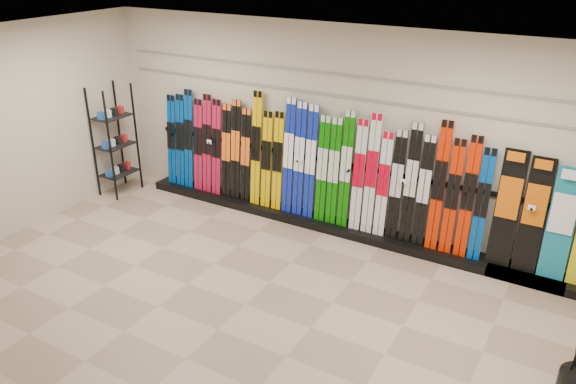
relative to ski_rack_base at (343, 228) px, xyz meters
The scene contains 10 objects.
floor 2.29m from the ski_rack_base, 95.64° to the right, with size 8.00×8.00×0.00m, color gray.
back_wall 1.47m from the ski_rack_base, 135.64° to the left, with size 8.00×8.00×0.00m, color beige.
left_wall 5.01m from the ski_rack_base, 151.65° to the right, with size 5.00×5.00×0.00m, color beige.
ceiling 3.73m from the ski_rack_base, 95.64° to the right, with size 8.00×8.00×0.00m, color silver.
ski_rack_base is the anchor object (origin of this frame).
skis 1.10m from the ski_rack_base, behind, with size 5.36×0.19×1.81m.
snowboards 2.81m from the ski_rack_base, ahead, with size 1.25×0.24×1.54m.
accessory_rack 4.11m from the ski_rack_base, behind, with size 0.40×0.60×1.87m, color black.
slatwall_rail_0 1.96m from the ski_rack_base, 138.37° to the left, with size 7.60×0.02×0.03m, color gray.
slatwall_rail_1 2.26m from the ski_rack_base, 138.37° to the left, with size 7.60×0.02×0.03m, color gray.
Camera 1 is at (3.25, -4.59, 3.99)m, focal length 35.00 mm.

